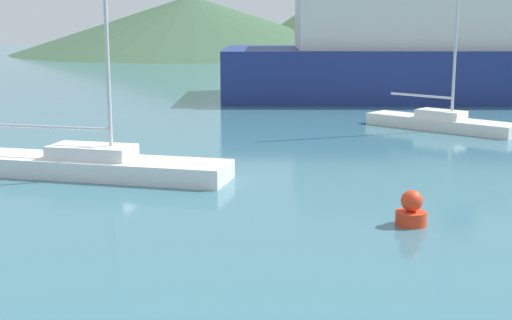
# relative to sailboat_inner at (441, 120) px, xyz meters

# --- Properties ---
(sailboat_inner) EXTENTS (6.27, 5.25, 9.16)m
(sailboat_inner) POSITION_rel_sailboat_inner_xyz_m (0.00, 0.00, 0.00)
(sailboat_inner) COLOR white
(sailboat_inner) RESTS_ON ground_plane
(sailboat_middle) EXTENTS (8.68, 3.08, 10.98)m
(sailboat_middle) POSITION_rel_sailboat_inner_xyz_m (-12.08, -10.51, 0.03)
(sailboat_middle) COLOR white
(sailboat_middle) RESTS_ON ground_plane
(ferry_distant) EXTENTS (29.70, 11.55, 7.96)m
(ferry_distant) POSITION_rel_sailboat_inner_xyz_m (3.46, 13.00, 2.40)
(ferry_distant) COLOR navy
(ferry_distant) RESTS_ON ground_plane
(buoy_marker) EXTENTS (0.72, 0.72, 0.83)m
(buoy_marker) POSITION_rel_sailboat_inner_xyz_m (-3.05, -14.95, -0.06)
(buoy_marker) COLOR red
(buoy_marker) RESTS_ON ground_plane
(hill_west) EXTENTS (48.93, 48.93, 7.85)m
(hill_west) POSITION_rel_sailboat_inner_xyz_m (-23.25, 68.03, 3.53)
(hill_west) COLOR #38563D
(hill_west) RESTS_ON ground_plane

